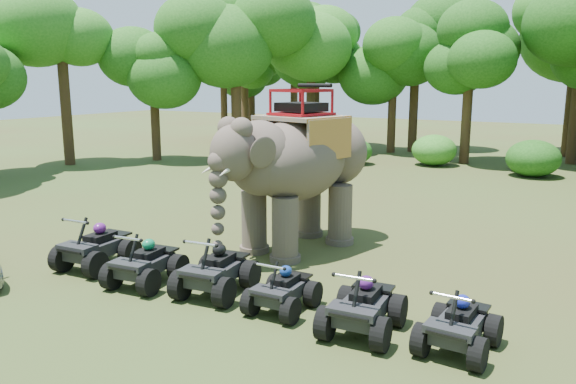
% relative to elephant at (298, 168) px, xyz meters
% --- Properties ---
extents(ground, '(110.00, 110.00, 0.00)m').
position_rel_elephant_xyz_m(ground, '(0.48, -2.64, -2.27)').
color(ground, '#47381E').
rests_on(ground, ground).
extents(elephant, '(3.66, 5.82, 4.53)m').
position_rel_elephant_xyz_m(elephant, '(0.00, 0.00, 0.00)').
color(elephant, '#4B3F36').
rests_on(elephant, ground).
extents(atv_0, '(1.47, 1.94, 1.38)m').
position_rel_elephant_xyz_m(atv_0, '(-3.62, -4.01, -1.57)').
color(atv_0, black).
rests_on(atv_0, ground).
extents(atv_1, '(1.43, 1.86, 1.29)m').
position_rel_elephant_xyz_m(atv_1, '(-1.70, -4.29, -1.62)').
color(atv_1, black).
rests_on(atv_1, ground).
extents(atv_2, '(1.52, 1.96, 1.36)m').
position_rel_elephant_xyz_m(atv_2, '(0.08, -3.97, -1.59)').
color(atv_2, black).
rests_on(atv_2, ground).
extents(atv_3, '(1.13, 1.54, 1.14)m').
position_rel_elephant_xyz_m(atv_3, '(1.82, -4.05, -1.70)').
color(atv_3, black).
rests_on(atv_3, ground).
extents(atv_4, '(1.40, 1.85, 1.31)m').
position_rel_elephant_xyz_m(atv_4, '(3.64, -4.19, -1.61)').
color(atv_4, black).
rests_on(atv_4, ground).
extents(atv_5, '(1.28, 1.70, 1.21)m').
position_rel_elephant_xyz_m(atv_5, '(5.37, -4.04, -1.66)').
color(atv_5, black).
rests_on(atv_5, ground).
extents(tree_0, '(5.61, 5.61, 8.01)m').
position_rel_elephant_xyz_m(tree_0, '(0.48, 18.85, 1.74)').
color(tree_0, '#195114').
rests_on(tree_0, ground).
extents(tree_22, '(6.19, 6.19, 8.84)m').
position_rel_elephant_xyz_m(tree_22, '(-18.58, 7.59, 2.15)').
color(tree_22, '#195114').
rests_on(tree_22, ground).
extents(tree_23, '(4.98, 4.98, 7.11)m').
position_rel_elephant_xyz_m(tree_23, '(-15.58, 11.32, 1.29)').
color(tree_23, '#195114').
rests_on(tree_23, ground).
extents(tree_24, '(6.58, 6.58, 9.40)m').
position_rel_elephant_xyz_m(tree_24, '(-11.30, 13.41, 2.43)').
color(tree_24, '#195114').
rests_on(tree_24, ground).
extents(tree_25, '(6.17, 6.17, 8.82)m').
position_rel_elephant_xyz_m(tree_25, '(-9.73, 19.71, 2.14)').
color(tree_25, '#195114').
rests_on(tree_25, ground).
extents(tree_26, '(5.25, 5.25, 7.50)m').
position_rel_elephant_xyz_m(tree_26, '(-4.76, 21.50, 1.48)').
color(tree_26, '#195114').
rests_on(tree_26, ground).
extents(tree_28, '(4.93, 4.93, 7.04)m').
position_rel_elephant_xyz_m(tree_28, '(-18.27, 21.86, 1.25)').
color(tree_28, '#195114').
rests_on(tree_28, ground).
extents(tree_30, '(5.60, 5.60, 8.00)m').
position_rel_elephant_xyz_m(tree_30, '(-15.86, 21.13, 1.74)').
color(tree_30, '#195114').
rests_on(tree_30, ground).
extents(tree_31, '(6.29, 6.29, 8.99)m').
position_rel_elephant_xyz_m(tree_31, '(-3.69, 22.59, 2.23)').
color(tree_31, '#195114').
rests_on(tree_31, ground).
extents(tree_35, '(6.70, 6.70, 9.58)m').
position_rel_elephant_xyz_m(tree_35, '(-15.13, 27.28, 2.52)').
color(tree_35, '#195114').
rests_on(tree_35, ground).
extents(tree_37, '(5.81, 5.81, 8.30)m').
position_rel_elephant_xyz_m(tree_37, '(-10.44, 21.83, 1.88)').
color(tree_37, '#195114').
rests_on(tree_37, ground).
extents(tree_39, '(7.67, 7.67, 10.96)m').
position_rel_elephant_xyz_m(tree_39, '(5.33, 24.91, 3.21)').
color(tree_39, '#195114').
rests_on(tree_39, ground).
extents(tree_40, '(5.10, 5.10, 7.28)m').
position_rel_elephant_xyz_m(tree_40, '(-17.60, 24.73, 1.38)').
color(tree_40, '#195114').
rests_on(tree_40, ground).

